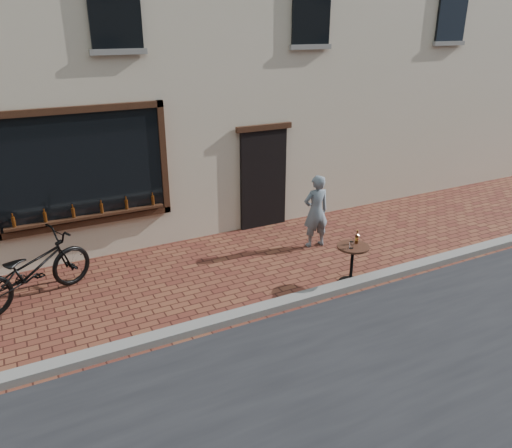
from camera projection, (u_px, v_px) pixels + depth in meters
name	position (u px, v px, depth m)	size (l,w,h in m)	color
ground	(259.00, 321.00, 7.79)	(90.00, 90.00, 0.00)	#55241B
kerb	(254.00, 311.00, 7.93)	(90.00, 0.25, 0.12)	slate
cargo_bicycle	(29.00, 270.00, 8.16)	(2.51, 1.61, 1.19)	black
bistro_table	(352.00, 256.00, 8.74)	(0.57, 0.57, 0.97)	black
pedestrian	(316.00, 211.00, 10.14)	(0.56, 0.36, 1.52)	slate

